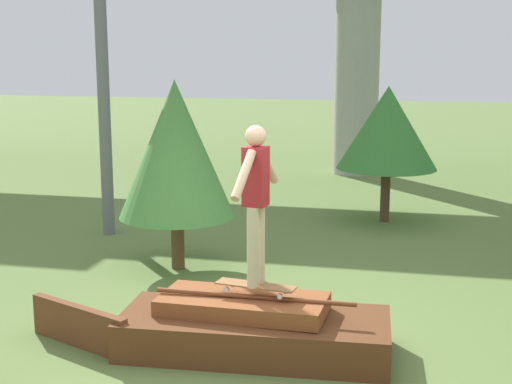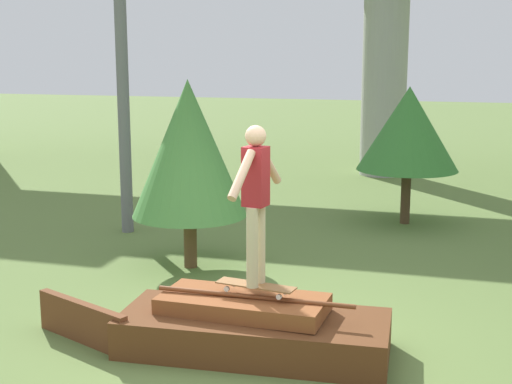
% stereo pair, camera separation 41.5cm
% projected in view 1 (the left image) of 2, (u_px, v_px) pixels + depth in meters
% --- Properties ---
extents(ground_plane, '(80.00, 80.00, 0.00)m').
position_uv_depth(ground_plane, '(254.00, 352.00, 7.30)').
color(ground_plane, olive).
extents(scrap_pile, '(2.79, 1.24, 0.61)m').
position_uv_depth(scrap_pile, '(252.00, 329.00, 7.27)').
color(scrap_pile, '#5B3319').
rests_on(scrap_pile, ground_plane).
extents(scrap_plank_loose, '(1.29, 0.62, 0.44)m').
position_uv_depth(scrap_plank_loose, '(79.00, 326.00, 7.40)').
color(scrap_plank_loose, brown).
rests_on(scrap_plank_loose, ground_plane).
extents(skateboard, '(0.85, 0.33, 0.09)m').
position_uv_depth(skateboard, '(256.00, 286.00, 7.23)').
color(skateboard, brown).
rests_on(skateboard, scrap_pile).
extents(skater, '(0.26, 1.13, 1.62)m').
position_uv_depth(skater, '(256.00, 194.00, 7.04)').
color(skater, '#C6B78E').
rests_on(skater, skateboard).
extents(tree_behind_left, '(1.79, 1.79, 2.44)m').
position_uv_depth(tree_behind_left, '(388.00, 128.00, 12.63)').
color(tree_behind_left, '#4C3823').
rests_on(tree_behind_left, ground_plane).
extents(tree_behind_right, '(1.62, 1.62, 2.66)m').
position_uv_depth(tree_behind_right, '(176.00, 149.00, 9.81)').
color(tree_behind_right, brown).
rests_on(tree_behind_right, ground_plane).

